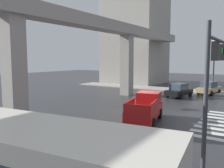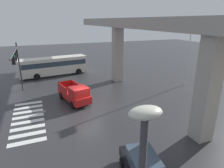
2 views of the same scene
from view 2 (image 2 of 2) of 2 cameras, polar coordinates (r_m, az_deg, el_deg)
ground_plane at (r=20.41m, az=-6.48°, el=-7.30°), size 120.00×120.00×0.00m
crosswalk_stripes at (r=19.92m, az=-23.50°, el=-9.48°), size 8.25×2.80×0.01m
elevated_overpass at (r=21.11m, az=10.85°, el=14.78°), size 48.68×1.93×9.06m
pickup_truck at (r=21.90m, az=-10.91°, el=-2.89°), size 5.39×2.99×2.08m
city_bus at (r=33.49m, az=-16.77°, el=5.35°), size 3.83×11.03×2.99m
traffic_signal_mast at (r=24.51m, az=-26.33°, el=6.49°), size 8.69×0.32×6.20m
flagpole at (r=28.41m, az=22.01°, el=10.26°), size 1.16×0.12×9.34m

